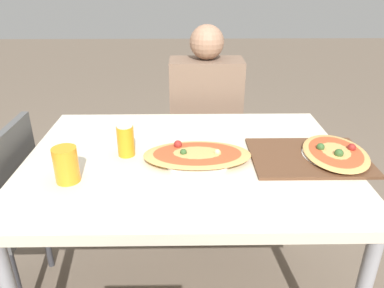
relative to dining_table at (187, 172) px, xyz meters
The scene contains 8 objects.
dining_table is the anchor object (origin of this frame).
chair_far_seated 0.83m from the dining_table, 82.27° to the left, with size 0.40×0.40×0.86m.
person_seated 0.70m from the dining_table, 81.03° to the left, with size 0.40×0.23×1.16m.
pizza_main 0.10m from the dining_table, 35.90° to the right, with size 0.41×0.26×0.06m.
soda_can 0.27m from the dining_table, behind, with size 0.07×0.07×0.12m.
drink_glass 0.47m from the dining_table, 157.20° to the right, with size 0.08×0.08×0.13m.
serving_tray 0.48m from the dining_table, ahead, with size 0.44×0.33×0.01m.
pizza_second 0.58m from the dining_table, ahead, with size 0.27×0.36×0.06m.
Camera 1 is at (0.00, -1.30, 1.43)m, focal length 35.00 mm.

